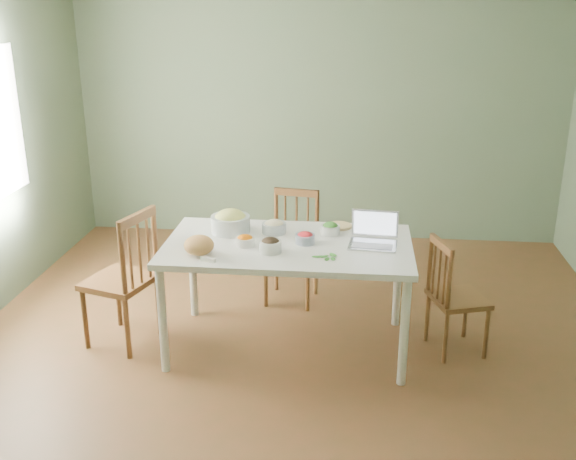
# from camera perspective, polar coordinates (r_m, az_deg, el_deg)

# --- Properties ---
(floor) EXTENTS (5.00, 5.00, 0.00)m
(floor) POSITION_cam_1_polar(r_m,az_deg,el_deg) (5.03, 0.62, -10.13)
(floor) COLOR #51381E
(floor) RESTS_ON ground
(wall_back) EXTENTS (5.00, 0.00, 2.70)m
(wall_back) POSITION_cam_1_polar(r_m,az_deg,el_deg) (6.95, 2.63, 10.14)
(wall_back) COLOR #5F7256
(wall_back) RESTS_ON ground
(wall_front) EXTENTS (5.00, 0.00, 2.70)m
(wall_front) POSITION_cam_1_polar(r_m,az_deg,el_deg) (2.21, -5.51, -11.73)
(wall_front) COLOR #5F7256
(wall_front) RESTS_ON ground
(dining_table) EXTENTS (1.75, 0.98, 0.82)m
(dining_table) POSITION_cam_1_polar(r_m,az_deg,el_deg) (4.88, -0.00, -5.64)
(dining_table) COLOR white
(dining_table) RESTS_ON floor
(chair_far) EXTENTS (0.47, 0.45, 0.94)m
(chair_far) POSITION_cam_1_polar(r_m,az_deg,el_deg) (5.59, 0.29, -1.62)
(chair_far) COLOR #573519
(chair_far) RESTS_ON floor
(chair_left) EXTENTS (0.56, 0.57, 1.04)m
(chair_left) POSITION_cam_1_polar(r_m,az_deg,el_deg) (5.06, -14.21, -3.96)
(chair_left) COLOR #573519
(chair_left) RESTS_ON floor
(chair_right) EXTENTS (0.46, 0.48, 0.87)m
(chair_right) POSITION_cam_1_polar(r_m,az_deg,el_deg) (4.98, 14.36, -5.47)
(chair_right) COLOR #573519
(chair_right) RESTS_ON floor
(bread_boule) EXTENTS (0.23, 0.23, 0.13)m
(bread_boule) POSITION_cam_1_polar(r_m,az_deg,el_deg) (4.54, -7.61, -1.29)
(bread_boule) COLOR tan
(bread_boule) RESTS_ON dining_table
(butter_stick) EXTENTS (0.11, 0.07, 0.03)m
(butter_stick) POSITION_cam_1_polar(r_m,az_deg,el_deg) (4.44, -6.82, -2.51)
(butter_stick) COLOR white
(butter_stick) RESTS_ON dining_table
(bowl_squash) EXTENTS (0.30, 0.30, 0.17)m
(bowl_squash) POSITION_cam_1_polar(r_m,az_deg,el_deg) (4.94, -4.94, 0.75)
(bowl_squash) COLOR #EACD73
(bowl_squash) RESTS_ON dining_table
(bowl_carrot) EXTENTS (0.14, 0.14, 0.08)m
(bowl_carrot) POSITION_cam_1_polar(r_m,az_deg,el_deg) (4.68, -3.69, -0.88)
(bowl_carrot) COLOR #FD5B00
(bowl_carrot) RESTS_ON dining_table
(bowl_onion) EXTENTS (0.18, 0.18, 0.10)m
(bowl_onion) POSITION_cam_1_polar(r_m,az_deg,el_deg) (4.92, -1.20, 0.30)
(bowl_onion) COLOR beige
(bowl_onion) RESTS_ON dining_table
(bowl_mushroom) EXTENTS (0.17, 0.17, 0.10)m
(bowl_mushroom) POSITION_cam_1_polar(r_m,az_deg,el_deg) (4.55, -1.52, -1.30)
(bowl_mushroom) COLOR black
(bowl_mushroom) RESTS_ON dining_table
(bowl_redpep) EXTENTS (0.16, 0.16, 0.08)m
(bowl_redpep) POSITION_cam_1_polar(r_m,az_deg,el_deg) (4.71, 1.47, -0.67)
(bowl_redpep) COLOR red
(bowl_redpep) RESTS_ON dining_table
(bowl_broccoli) EXTENTS (0.16, 0.16, 0.09)m
(bowl_broccoli) POSITION_cam_1_polar(r_m,az_deg,el_deg) (4.90, 3.63, 0.15)
(bowl_broccoli) COLOR #113C10
(bowl_broccoli) RESTS_ON dining_table
(flatbread) EXTENTS (0.23, 0.23, 0.02)m
(flatbread) POSITION_cam_1_polar(r_m,az_deg,el_deg) (5.06, 4.38, 0.35)
(flatbread) COLOR tan
(flatbread) RESTS_ON dining_table
(basil_bunch) EXTENTS (0.19, 0.19, 0.02)m
(basil_bunch) POSITION_cam_1_polar(r_m,az_deg,el_deg) (4.48, 3.13, -2.21)
(basil_bunch) COLOR #3F8131
(basil_bunch) RESTS_ON dining_table
(laptop) EXTENTS (0.36, 0.32, 0.23)m
(laptop) POSITION_cam_1_polar(r_m,az_deg,el_deg) (4.67, 7.30, -0.08)
(laptop) COLOR silver
(laptop) RESTS_ON dining_table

